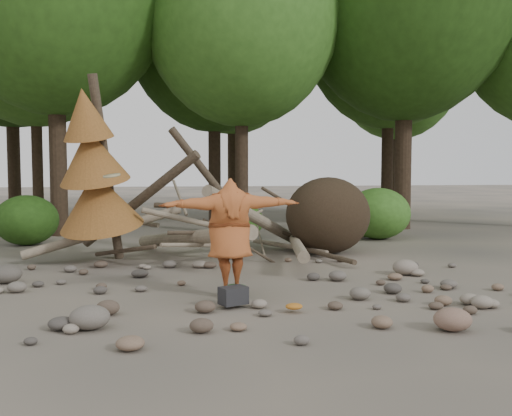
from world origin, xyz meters
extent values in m
plane|color=#514C44|center=(0.00, 0.00, 0.00)|extent=(120.00, 120.00, 0.00)
ellipsoid|color=#332619|center=(2.60, 4.30, 0.99)|extent=(2.20, 1.87, 1.98)
cylinder|color=gray|center=(-1.00, 3.70, 0.55)|extent=(2.61, 5.11, 1.08)
cylinder|color=gray|center=(0.80, 4.20, 0.90)|extent=(3.18, 3.71, 1.90)
cylinder|color=brown|center=(-2.20, 4.60, 1.40)|extent=(3.08, 1.91, 2.49)
cylinder|color=gray|center=(1.60, 3.50, 0.35)|extent=(1.13, 4.98, 0.43)
cylinder|color=brown|center=(-0.30, 4.80, 1.80)|extent=(2.39, 1.03, 2.89)
cylinder|color=gray|center=(-3.00, 4.00, 0.70)|extent=(3.71, 0.86, 1.20)
cylinder|color=#4C3F30|center=(-2.50, 3.50, 0.30)|extent=(1.52, 1.70, 0.49)
cylinder|color=gray|center=(0.20, 4.40, 0.80)|extent=(1.57, 0.85, 0.69)
cylinder|color=#4C3F30|center=(1.80, 4.90, 1.20)|extent=(1.92, 1.25, 1.10)
cylinder|color=gray|center=(-1.20, 4.20, 1.50)|extent=(0.37, 1.42, 0.85)
cylinder|color=#4C3F30|center=(2.20, 3.20, 0.15)|extent=(0.79, 2.54, 0.12)
cylinder|color=gray|center=(-0.80, 3.10, 0.45)|extent=(1.78, 1.11, 0.29)
cylinder|color=#4C3F30|center=(-2.90, 3.80, 2.20)|extent=(0.67, 1.13, 4.35)
cone|color=brown|center=(-3.06, 3.49, 1.50)|extent=(2.06, 2.13, 1.86)
cone|color=brown|center=(-3.16, 3.28, 2.50)|extent=(1.71, 1.78, 1.65)
cone|color=brown|center=(-3.26, 3.09, 3.40)|extent=(1.23, 1.30, 1.41)
cylinder|color=#38281C|center=(-5.00, 9.50, 4.48)|extent=(0.56, 0.56, 8.96)
cylinder|color=#38281C|center=(1.00, 9.20, 3.57)|extent=(0.44, 0.44, 7.14)
ellipsoid|color=#3F7725|center=(1.00, 9.20, 7.34)|extent=(6.53, 6.53, 7.51)
cylinder|color=#38281C|center=(7.00, 9.80, 4.72)|extent=(0.60, 0.60, 9.45)
cylinder|color=#38281C|center=(-6.50, 13.50, 3.78)|extent=(0.42, 0.42, 7.56)
ellipsoid|color=#3F7725|center=(-6.50, 13.50, 7.78)|extent=(6.91, 6.91, 7.95)
cylinder|color=#38281C|center=(0.50, 14.20, 4.27)|extent=(0.52, 0.52, 8.54)
ellipsoid|color=#264F15|center=(0.50, 14.20, 8.78)|extent=(7.81, 7.81, 10.15)
cylinder|color=#38281C|center=(8.00, 13.80, 4.06)|extent=(0.50, 0.50, 8.12)
ellipsoid|color=#33641D|center=(8.00, 13.80, 8.35)|extent=(7.42, 7.42, 8.91)
cylinder|color=#38281C|center=(-9.00, 20.00, 4.83)|extent=(0.62, 0.62, 9.66)
ellipsoid|color=#204512|center=(-9.00, 20.00, 9.94)|extent=(8.83, 8.83, 11.48)
cylinder|color=#38281C|center=(2.00, 20.50, 4.38)|extent=(0.54, 0.54, 8.75)
ellipsoid|color=#3F7725|center=(2.00, 20.50, 9.00)|extent=(8.00, 8.00, 10.00)
cylinder|color=#38281C|center=(11.00, 20.00, 3.92)|extent=(0.46, 0.46, 7.84)
ellipsoid|color=#33641D|center=(11.00, 20.00, 8.06)|extent=(7.17, 7.17, 8.60)
ellipsoid|color=#264F15|center=(-5.50, 7.20, 0.72)|extent=(1.80, 1.80, 1.44)
ellipsoid|color=#33641D|center=(0.80, 7.80, 0.56)|extent=(1.40, 1.40, 1.12)
ellipsoid|color=#3F7725|center=(5.00, 7.00, 0.80)|extent=(2.00, 2.00, 1.60)
imported|color=#AD5427|center=(-0.45, -0.26, 1.06)|extent=(2.45, 0.80, 1.96)
cylinder|color=tan|center=(-2.37, -0.64, 2.09)|extent=(0.28, 0.28, 0.10)
cube|color=black|center=(-0.49, -1.07, 0.14)|extent=(0.50, 0.43, 0.28)
ellipsoid|color=#296127|center=(-0.37, -0.31, 0.09)|extent=(0.46, 0.38, 0.17)
ellipsoid|color=#AA621D|center=(0.39, -1.52, 0.05)|extent=(0.27, 0.22, 0.10)
ellipsoid|color=#686057|center=(-2.58, -1.96, 0.17)|extent=(0.55, 0.50, 0.33)
ellipsoid|color=#846352|center=(2.31, -2.80, 0.16)|extent=(0.52, 0.47, 0.31)
ellipsoid|color=gray|center=(3.36, 1.16, 0.16)|extent=(0.53, 0.48, 0.32)
ellipsoid|color=#575149|center=(-4.58, 1.54, 0.18)|extent=(0.59, 0.54, 0.36)
camera|label=1|loc=(-1.52, -9.90, 2.21)|focal=40.00mm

